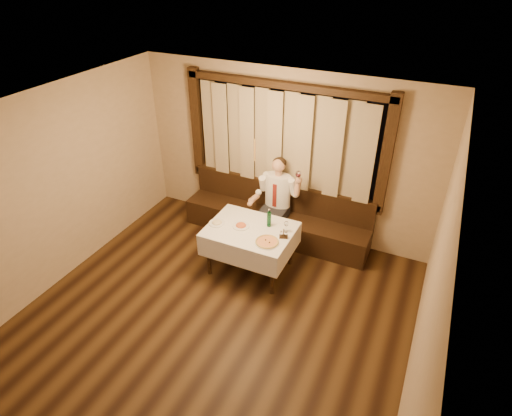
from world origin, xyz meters
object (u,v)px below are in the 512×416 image
at_px(dining_table, 250,234).
at_px(seated_man, 276,195).
at_px(pizza, 267,242).
at_px(pasta_cream, 217,222).
at_px(green_bottle, 269,219).
at_px(banquette, 276,219).
at_px(cruet_caddy, 284,235).
at_px(pasta_red, 241,224).

xyz_separation_m(dining_table, seated_man, (0.02, 0.93, 0.19)).
xyz_separation_m(pizza, pasta_cream, (-0.88, 0.13, 0.02)).
height_order(dining_table, green_bottle, green_bottle).
height_order(banquette, seated_man, seated_man).
relative_size(banquette, dining_table, 2.52).
height_order(dining_table, seated_man, seated_man).
height_order(pizza, pasta_cream, pasta_cream).
height_order(banquette, cruet_caddy, banquette).
height_order(dining_table, pasta_red, pasta_red).
relative_size(pasta_red, pasta_cream, 1.04).
distance_m(banquette, pasta_red, 1.15).
distance_m(pasta_cream, green_bottle, 0.79).
bearing_deg(seated_man, green_bottle, -75.38).
height_order(banquette, pasta_cream, banquette).
height_order(pasta_red, green_bottle, green_bottle).
bearing_deg(pasta_red, seated_man, 79.50).
xyz_separation_m(pasta_cream, cruet_caddy, (1.04, 0.08, 0.01)).
bearing_deg(green_bottle, cruet_caddy, -31.07).
bearing_deg(banquette, pasta_cream, -114.64).
height_order(cruet_caddy, seated_man, seated_man).
bearing_deg(cruet_caddy, pasta_red, 158.99).
distance_m(dining_table, pizza, 0.44).
bearing_deg(pizza, banquette, 106.41).
bearing_deg(banquette, dining_table, -90.00).
bearing_deg(pasta_cream, pizza, -8.24).
bearing_deg(pizza, cruet_caddy, 51.92).
xyz_separation_m(banquette, green_bottle, (0.22, -0.85, 0.57)).
distance_m(green_bottle, cruet_caddy, 0.37).
relative_size(pasta_red, green_bottle, 0.87).
height_order(pasta_cream, seated_man, seated_man).
xyz_separation_m(pasta_red, pasta_cream, (-0.36, -0.08, -0.00)).
distance_m(pasta_cream, cruet_caddy, 1.04).
height_order(pasta_red, pasta_cream, pasta_red).
xyz_separation_m(green_bottle, seated_man, (-0.20, 0.76, -0.04)).
bearing_deg(dining_table, banquette, 90.00).
relative_size(pasta_cream, cruet_caddy, 1.83).
height_order(banquette, dining_table, banquette).
bearing_deg(pasta_cream, seated_man, 62.37).
bearing_deg(dining_table, pasta_cream, -169.92).
xyz_separation_m(dining_table, pasta_red, (-0.15, -0.01, 0.14)).
relative_size(pizza, cruet_caddy, 2.60).
xyz_separation_m(pasta_red, green_bottle, (0.37, 0.18, 0.09)).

